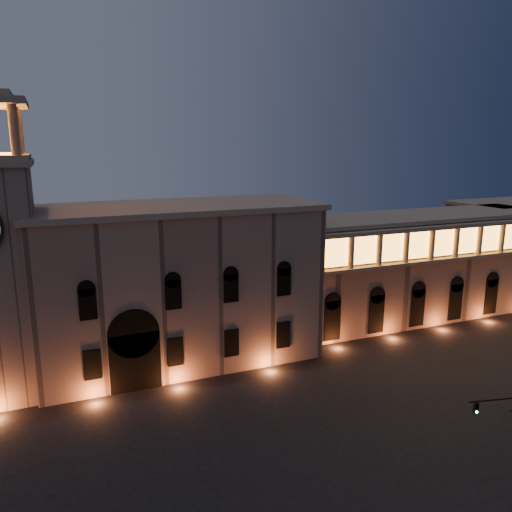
# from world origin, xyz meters

# --- Properties ---
(ground) EXTENTS (160.00, 160.00, 0.00)m
(ground) POSITION_xyz_m (0.00, 0.00, 0.00)
(ground) COLOR black
(ground) RESTS_ON ground
(government_building) EXTENTS (30.80, 12.80, 17.60)m
(government_building) POSITION_xyz_m (-2.08, 21.93, 8.77)
(government_building) COLOR #866958
(government_building) RESTS_ON ground
(colonnade_wing) EXTENTS (40.60, 11.50, 14.50)m
(colonnade_wing) POSITION_xyz_m (32.00, 23.92, 7.33)
(colonnade_wing) COLOR #816452
(colonnade_wing) RESTS_ON ground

